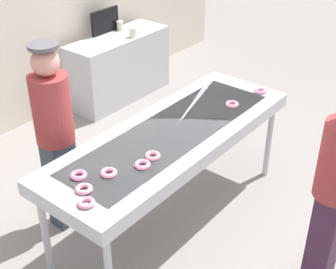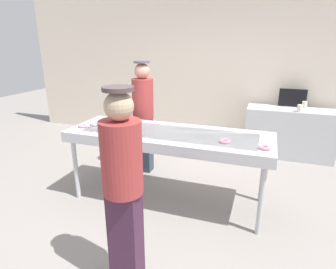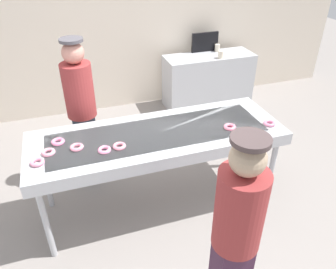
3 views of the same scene
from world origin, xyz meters
The scene contains 17 objects.
ground_plane centered at (0.00, 0.00, 0.00)m, with size 16.00×16.00×0.00m, color gray.
back_wall centered at (0.00, 2.52, 1.51)m, with size 8.00×0.12×3.03m, color beige.
fryer_conveyor centered at (0.00, 0.00, 0.84)m, with size 2.44×0.84×0.90m.
strawberry_donut_0 centered at (-0.53, -0.14, 0.92)m, with size 0.12×0.12×0.03m, color pink.
strawberry_donut_1 centered at (0.69, -0.14, 0.92)m, with size 0.12×0.12×0.03m, color pink.
strawberry_donut_2 centered at (-0.40, -0.13, 0.92)m, with size 0.12×0.12×0.03m, color pink.
strawberry_donut_3 centered at (-0.91, 0.12, 0.92)m, with size 0.12×0.12×0.03m, color pink.
strawberry_donut_4 centered at (1.09, -0.20, 0.92)m, with size 0.12×0.12×0.03m, color pink.
strawberry_donut_5 centered at (-1.00, -0.03, 0.92)m, with size 0.12×0.12×0.03m, color pink.
strawberry_donut_6 centered at (-0.76, -0.03, 0.92)m, with size 0.12×0.12×0.03m, color pink.
strawberry_donut_7 centered at (-1.09, -0.15, 0.92)m, with size 0.12×0.12×0.03m, color pink.
worker_baker centered at (-0.64, 0.70, 0.93)m, with size 0.31×0.31×1.67m.
customer_waiting centered at (0.11, -1.34, 0.91)m, with size 0.31×0.31×1.65m.
prep_counter centered at (1.49, 2.07, 0.42)m, with size 1.44×0.52×0.85m, color #B7BABF.
paper_cup_0 centered at (1.69, 2.21, 0.90)m, with size 0.08×0.08×0.12m, color beige.
paper_cup_1 centered at (1.59, 1.89, 0.90)m, with size 0.08×0.08×0.12m, color beige.
menu_display centered at (1.49, 2.27, 1.00)m, with size 0.45×0.04×0.31m, color black.
Camera 2 is at (1.06, -3.04, 1.94)m, focal length 30.40 mm.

